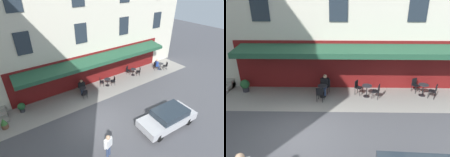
% 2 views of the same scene
% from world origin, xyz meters
% --- Properties ---
extents(ground_plane, '(70.00, 70.00, 0.00)m').
position_xyz_m(ground_plane, '(0.00, 0.00, 0.00)').
color(ground_plane, '#4C4C51').
extents(sidewalk_cafe_terrace, '(20.50, 3.20, 0.01)m').
position_xyz_m(sidewalk_cafe_terrace, '(-3.25, -3.40, 0.00)').
color(sidewalk_cafe_terrace, gray).
rests_on(sidewalk_cafe_terrace, ground_plane).
extents(cafe_table_near_entrance, '(0.60, 0.60, 0.75)m').
position_xyz_m(cafe_table_near_entrance, '(-10.43, -3.13, 0.49)').
color(cafe_table_near_entrance, black).
rests_on(cafe_table_near_entrance, ground_plane).
extents(cafe_chair_black_under_awning, '(0.55, 0.55, 0.91)m').
position_xyz_m(cafe_chair_black_under_awning, '(-10.96, -2.79, 0.55)').
color(cafe_chair_black_under_awning, black).
rests_on(cafe_chair_black_under_awning, ground_plane).
extents(cafe_chair_black_corner_left, '(0.54, 0.54, 0.91)m').
position_xyz_m(cafe_chair_black_corner_left, '(-9.86, -3.41, 0.55)').
color(cafe_chair_black_corner_left, black).
rests_on(cafe_chair_black_corner_left, ground_plane).
extents(cafe_table_mid_terrace, '(0.60, 0.60, 0.75)m').
position_xyz_m(cafe_table_mid_terrace, '(-6.92, -3.84, 0.49)').
color(cafe_table_mid_terrace, black).
rests_on(cafe_table_mid_terrace, ground_plane).
extents(cafe_chair_black_kerbside, '(0.56, 0.56, 0.91)m').
position_xyz_m(cafe_chair_black_kerbside, '(-7.44, -3.48, 0.55)').
color(cafe_chair_black_kerbside, black).
rests_on(cafe_chair_black_kerbside, ground_plane).
extents(cafe_chair_black_facing_street, '(0.54, 0.54, 0.91)m').
position_xyz_m(cafe_chair_black_facing_street, '(-6.62, -4.40, 0.55)').
color(cafe_chair_black_facing_street, black).
rests_on(cafe_chair_black_facing_street, ground_plane).
extents(cafe_table_streetside, '(0.60, 0.60, 0.75)m').
position_xyz_m(cafe_table_streetside, '(-0.73, -3.56, 0.49)').
color(cafe_table_streetside, black).
rests_on(cafe_table_streetside, ground_plane).
extents(cafe_chair_black_corner_right, '(0.46, 0.46, 0.91)m').
position_xyz_m(cafe_chair_black_corner_right, '(-0.63, -2.93, 0.55)').
color(cafe_chair_black_corner_right, black).
rests_on(cafe_chair_black_corner_right, ground_plane).
extents(cafe_chair_black_near_door, '(0.49, 0.49, 0.91)m').
position_xyz_m(cafe_chair_black_near_door, '(-0.89, -4.17, 0.55)').
color(cafe_chair_black_near_door, black).
rests_on(cafe_chair_black_near_door, ground_plane).
extents(cafe_table_far_end, '(0.60, 0.60, 0.75)m').
position_xyz_m(cafe_table_far_end, '(-3.43, -3.64, 0.49)').
color(cafe_table_far_end, black).
rests_on(cafe_table_far_end, ground_plane).
extents(cafe_chair_black_by_window, '(0.52, 0.52, 0.91)m').
position_xyz_m(cafe_chair_black_by_window, '(-4.02, -3.41, 0.55)').
color(cafe_chair_black_by_window, black).
rests_on(cafe_chair_black_by_window, ground_plane).
extents(cafe_chair_black_back_row, '(0.55, 0.55, 0.91)m').
position_xyz_m(cafe_chair_black_back_row, '(-2.89, -3.97, 0.55)').
color(cafe_chair_black_back_row, black).
rests_on(cafe_chair_black_back_row, ground_plane).
extents(seated_patron_in_blue, '(0.62, 0.59, 1.28)m').
position_xyz_m(seated_patron_in_blue, '(-10.06, -3.32, 0.69)').
color(seated_patron_in_blue, navy).
rests_on(seated_patron_in_blue, ground_plane).
extents(seated_companion_in_black, '(0.64, 0.60, 1.30)m').
position_xyz_m(seated_companion_in_black, '(-0.84, -3.96, 0.70)').
color(seated_companion_in_black, navy).
rests_on(seated_companion_in_black, ground_plane).
extents(walking_pedestrian_in_white, '(0.65, 0.41, 1.66)m').
position_xyz_m(walking_pedestrian_in_white, '(0.95, 3.10, 0.97)').
color(walking_pedestrian_in_white, navy).
rests_on(walking_pedestrian_in_white, ground_plane).
extents(potted_plant_under_sign, '(0.46, 0.46, 0.86)m').
position_xyz_m(potted_plant_under_sign, '(5.75, -2.99, 0.42)').
color(potted_plant_under_sign, brown).
rests_on(potted_plant_under_sign, ground_plane).
extents(potted_plant_entrance_left, '(0.58, 0.58, 0.81)m').
position_xyz_m(potted_plant_entrance_left, '(4.34, -4.20, 0.46)').
color(potted_plant_entrance_left, '#2D2D33').
rests_on(potted_plant_entrance_left, ground_plane).
extents(parked_car_silver, '(4.38, 2.01, 1.33)m').
position_xyz_m(parked_car_silver, '(-3.98, 3.37, 0.71)').
color(parked_car_silver, '#B7B7BC').
rests_on(parked_car_silver, ground_plane).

